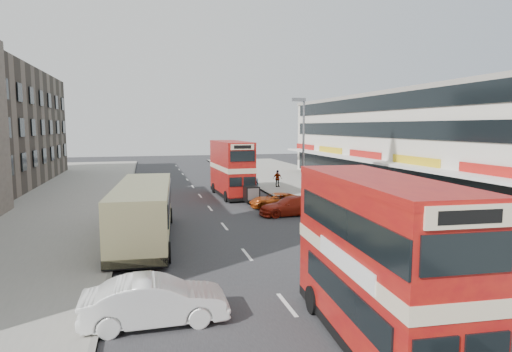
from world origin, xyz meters
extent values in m
plane|color=#28282B|center=(0.00, 0.00, 0.00)|extent=(160.00, 160.00, 0.00)
cube|color=#28282B|center=(0.00, 20.00, 0.01)|extent=(12.00, 90.00, 0.01)
cube|color=gray|center=(12.00, 20.00, 0.07)|extent=(12.00, 90.00, 0.15)
cube|color=gray|center=(-12.00, 20.00, 0.07)|extent=(12.00, 90.00, 0.15)
cube|color=gray|center=(-6.10, 20.00, 0.07)|extent=(0.20, 90.00, 0.16)
cube|color=gray|center=(6.10, 20.00, 0.07)|extent=(0.20, 90.00, 0.16)
cube|color=beige|center=(20.00, 22.00, 4.50)|extent=(8.00, 46.00, 9.00)
cube|color=black|center=(15.95, 22.00, 1.60)|extent=(0.10, 44.00, 2.40)
cube|color=gray|center=(20.00, 22.00, 9.10)|extent=(8.20, 46.20, 0.40)
cube|color=white|center=(15.10, 22.00, 3.00)|extent=(1.80, 44.00, 0.20)
cylinder|color=slate|center=(6.60, 18.00, 4.00)|extent=(0.16, 0.16, 8.00)
cube|color=slate|center=(6.20, 18.00, 8.00)|extent=(1.00, 0.20, 0.25)
cube|color=black|center=(1.54, -1.14, 0.32)|extent=(2.75, 7.34, 0.32)
cube|color=maroon|center=(1.54, -1.14, 1.40)|extent=(2.73, 7.34, 1.98)
cube|color=beige|center=(1.54, -1.14, 2.52)|extent=(2.78, 7.38, 0.41)
cube|color=maroon|center=(1.54, -1.14, 3.60)|extent=(2.73, 7.34, 1.89)
cube|color=maroon|center=(1.54, -1.14, 4.62)|extent=(2.75, 7.36, 0.23)
cube|color=black|center=(2.66, 25.16, 0.32)|extent=(2.64, 7.43, 0.32)
cube|color=maroon|center=(2.66, 25.16, 1.42)|extent=(2.62, 7.43, 2.02)
cube|color=beige|center=(2.66, 25.16, 2.57)|extent=(2.66, 7.47, 0.41)
cube|color=maroon|center=(2.66, 25.16, 3.67)|extent=(2.62, 7.43, 1.92)
cube|color=maroon|center=(2.66, 25.16, 4.70)|extent=(2.64, 7.45, 0.23)
cube|color=black|center=(3.43, 20.98, 0.82)|extent=(1.14, 1.15, 1.19)
cube|color=black|center=(-4.74, 11.81, 0.43)|extent=(3.42, 10.87, 0.43)
cube|color=#EEE49A|center=(-4.74, 11.81, 1.66)|extent=(3.40, 10.87, 2.78)
imported|color=white|center=(-4.39, 1.68, 0.73)|extent=(4.45, 1.56, 1.47)
imported|color=maroon|center=(5.05, 16.19, 0.64)|extent=(4.51, 1.98, 1.29)
imported|color=#BA4912|center=(4.83, 19.00, 0.56)|extent=(4.17, 2.20, 1.12)
imported|color=#5996B3|center=(4.46, 30.10, 0.63)|extent=(3.78, 1.75, 1.25)
imported|color=gray|center=(7.74, 14.90, 1.11)|extent=(0.83, 0.69, 1.93)
imported|color=gray|center=(8.00, 28.82, 0.98)|extent=(1.02, 0.57, 1.65)
imported|color=gray|center=(3.94, 22.05, 0.40)|extent=(0.64, 1.55, 0.80)
imported|color=black|center=(3.94, 22.05, 1.20)|extent=(0.65, 0.45, 1.70)
camera|label=1|loc=(-4.55, -11.41, 6.10)|focal=30.13mm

